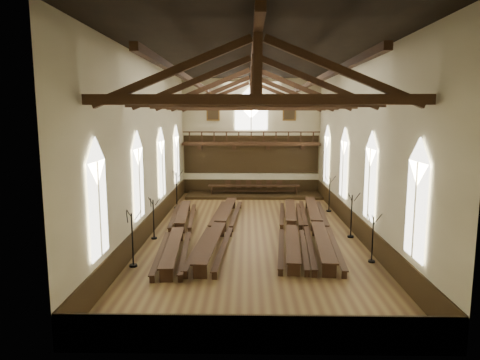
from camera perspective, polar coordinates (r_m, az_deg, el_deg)
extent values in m
plane|color=brown|center=(25.47, 1.70, -7.01)|extent=(26.00, 26.00, 0.00)
plane|color=beige|center=(37.57, 1.48, 5.81)|extent=(12.00, 0.00, 12.00)
plane|color=beige|center=(11.68, 2.63, -0.66)|extent=(12.00, 0.00, 12.00)
plane|color=beige|center=(25.24, -12.03, 4.20)|extent=(0.00, 26.00, 26.00)
plane|color=beige|center=(25.40, 15.46, 4.10)|extent=(0.00, 26.00, 26.00)
plane|color=black|center=(24.72, 1.81, 15.91)|extent=(26.00, 26.00, 0.00)
cube|color=#30210E|center=(38.01, 1.46, -0.84)|extent=(11.90, 0.08, 1.20)
cube|color=#30210E|center=(13.17, 2.48, -19.88)|extent=(11.90, 0.08, 1.20)
cube|color=#30210E|center=(25.93, -11.64, -5.54)|extent=(0.08, 25.90, 1.20)
cube|color=#30210E|center=(26.09, 14.98, -5.57)|extent=(0.08, 25.90, 1.20)
cube|color=white|center=(16.85, -18.36, -3.73)|extent=(0.05, 1.80, 3.60)
cube|color=white|center=(16.57, -18.66, 2.36)|extent=(0.05, 1.80, 1.80)
cylinder|color=beige|center=(16.84, -18.23, -3.73)|extent=(0.08, 0.08, 3.60)
cube|color=white|center=(22.50, -13.36, -0.48)|extent=(0.05, 1.80, 3.60)
cube|color=white|center=(22.29, -13.52, 4.09)|extent=(0.05, 1.80, 1.80)
cylinder|color=beige|center=(22.49, -13.26, -0.48)|extent=(0.08, 0.08, 3.60)
cube|color=white|center=(28.29, -10.38, 1.46)|extent=(0.05, 1.80, 3.60)
cube|color=white|center=(28.13, -10.48, 5.10)|extent=(0.05, 1.80, 1.80)
cylinder|color=beige|center=(28.28, -10.30, 1.46)|extent=(0.08, 0.08, 3.60)
cube|color=white|center=(34.16, -8.42, 2.73)|extent=(0.05, 1.80, 3.60)
cube|color=white|center=(34.02, -8.49, 5.75)|extent=(0.05, 1.80, 1.80)
cylinder|color=beige|center=(34.15, -8.36, 2.73)|extent=(0.08, 0.08, 3.60)
cube|color=white|center=(17.09, 22.41, -3.78)|extent=(0.05, 1.80, 3.60)
cube|color=white|center=(16.82, 22.76, 2.23)|extent=(0.05, 1.80, 1.80)
cylinder|color=beige|center=(17.08, 22.28, -3.78)|extent=(0.08, 0.08, 3.60)
cube|color=white|center=(22.68, 16.92, -0.55)|extent=(0.05, 1.80, 3.60)
cube|color=white|center=(22.47, 17.13, 3.98)|extent=(0.05, 1.80, 1.80)
cylinder|color=beige|center=(22.67, 16.83, -0.55)|extent=(0.08, 0.08, 3.60)
cube|color=white|center=(28.44, 13.63, 1.39)|extent=(0.05, 1.80, 3.60)
cube|color=white|center=(28.27, 13.76, 5.01)|extent=(0.05, 1.80, 1.80)
cylinder|color=beige|center=(28.43, 13.56, 1.39)|extent=(0.08, 0.08, 3.60)
cube|color=white|center=(34.28, 11.46, 2.67)|extent=(0.05, 1.80, 3.60)
cube|color=white|center=(34.14, 11.55, 5.68)|extent=(0.05, 1.80, 1.80)
cylinder|color=beige|center=(34.27, 11.39, 2.67)|extent=(0.08, 0.08, 3.60)
cube|color=white|center=(37.42, 1.50, 8.55)|extent=(2.80, 0.05, 2.40)
cube|color=white|center=(37.44, 1.50, 10.39)|extent=(2.80, 0.05, 2.80)
cylinder|color=beige|center=(37.38, 1.50, 8.55)|extent=(0.10, 0.10, 2.40)
cube|color=#372311|center=(36.96, 1.49, 4.83)|extent=(11.80, 1.20, 0.20)
cube|color=#30210E|center=(37.62, 1.47, 3.44)|extent=(11.80, 0.10, 3.30)
cube|color=#372311|center=(36.36, 1.50, 6.42)|extent=(11.60, 0.12, 0.10)
cube|color=#372311|center=(36.41, 1.50, 5.00)|extent=(11.60, 0.12, 0.10)
cube|color=#372311|center=(37.60, -5.41, 4.48)|extent=(0.35, 0.40, 0.50)
cube|color=#372311|center=(37.39, -0.82, 4.49)|extent=(0.35, 0.40, 0.50)
cube|color=#372311|center=(37.42, 3.79, 4.47)|extent=(0.35, 0.40, 0.50)
cube|color=#372311|center=(37.68, 8.36, 4.43)|extent=(0.35, 0.40, 0.50)
cube|color=brown|center=(37.55, -3.61, 9.00)|extent=(1.15, 0.06, 1.45)
cube|color=black|center=(37.51, -3.61, 9.00)|extent=(0.95, 0.04, 1.25)
cube|color=brown|center=(37.61, 6.59, 8.96)|extent=(1.15, 0.06, 1.45)
cube|color=black|center=(37.57, 6.60, 8.96)|extent=(0.95, 0.04, 1.25)
cube|color=#372311|center=(14.53, 2.35, 10.67)|extent=(11.70, 0.35, 0.35)
cube|color=#372311|center=(14.64, 2.38, 15.77)|extent=(0.30, 0.30, 2.40)
cube|color=#372311|center=(14.81, -9.19, 14.03)|extent=(5.44, 0.26, 2.40)
cube|color=#372311|center=(14.94, 13.82, 13.84)|extent=(5.44, 0.26, 2.40)
cube|color=#372311|center=(19.53, 1.99, 10.17)|extent=(11.70, 0.35, 0.35)
cube|color=#372311|center=(19.61, 2.01, 13.97)|extent=(0.30, 0.30, 2.40)
cube|color=#372311|center=(19.73, -6.60, 12.72)|extent=(5.44, 0.26, 2.40)
cube|color=#372311|center=(19.83, 10.56, 12.61)|extent=(5.44, 0.26, 2.40)
cube|color=#372311|center=(24.53, 1.78, 9.87)|extent=(11.70, 0.35, 0.35)
cube|color=#372311|center=(24.59, 1.80, 12.90)|extent=(0.30, 0.30, 2.40)
cube|color=#372311|center=(24.69, -5.05, 11.93)|extent=(5.44, 0.26, 2.40)
cube|color=#372311|center=(24.77, 8.61, 11.85)|extent=(5.44, 0.26, 2.40)
cube|color=#372311|center=(29.53, 1.64, 9.67)|extent=(11.70, 0.35, 0.35)
cube|color=#372311|center=(29.58, 1.65, 12.19)|extent=(0.30, 0.30, 2.40)
cube|color=#372311|center=(29.66, -4.03, 11.39)|extent=(5.44, 0.26, 2.40)
cube|color=#372311|center=(29.73, 7.32, 11.34)|extent=(5.44, 0.26, 2.40)
cube|color=#372311|center=(34.53, 1.54, 9.53)|extent=(11.70, 0.35, 0.35)
cube|color=#372311|center=(34.57, 1.55, 11.69)|extent=(0.30, 0.30, 2.40)
cube|color=#372311|center=(34.64, -3.31, 11.01)|extent=(5.44, 0.26, 2.40)
cube|color=#372311|center=(34.70, 6.40, 10.97)|extent=(5.44, 0.26, 2.40)
cube|color=#372311|center=(24.77, -6.20, 12.83)|extent=(0.25, 25.70, 0.25)
cube|color=#372311|center=(24.86, 9.76, 12.74)|extent=(0.25, 25.70, 0.25)
cube|color=#372311|center=(24.68, 1.81, 15.22)|extent=(0.30, 25.70, 0.30)
cube|color=#372311|center=(21.14, -9.84, -8.59)|extent=(1.17, 6.57, 0.07)
cube|color=#372311|center=(18.53, -11.54, -12.30)|extent=(0.56, 0.12, 0.63)
cube|color=#372311|center=(24.01, -8.51, -7.31)|extent=(0.56, 0.12, 0.63)
cube|color=#372311|center=(21.27, -9.81, -9.69)|extent=(0.54, 5.78, 0.07)
cube|color=#372311|center=(21.29, -11.39, -9.27)|extent=(0.78, 6.54, 0.06)
cube|color=#372311|center=(18.62, -13.37, -12.69)|extent=(0.21, 0.08, 0.36)
cube|color=#372311|center=(24.15, -9.86, -7.58)|extent=(0.21, 0.08, 0.36)
cube|color=#372311|center=(21.16, -8.24, -9.29)|extent=(0.78, 6.54, 0.06)
cube|color=#372311|center=(18.46, -9.73, -12.76)|extent=(0.21, 0.08, 0.36)
cube|color=#372311|center=(24.05, -7.09, -7.58)|extent=(0.21, 0.08, 0.36)
cube|color=#372311|center=(28.19, -7.05, -4.14)|extent=(1.17, 6.57, 0.07)
cube|color=#372311|center=(25.45, -7.95, -6.38)|extent=(0.56, 0.12, 0.63)
cube|color=#372311|center=(31.11, -6.29, -3.57)|extent=(0.56, 0.12, 0.63)
cube|color=#372311|center=(28.29, -7.03, -4.99)|extent=(0.54, 5.78, 0.07)
cube|color=#372311|center=(28.29, -8.21, -4.68)|extent=(0.78, 6.54, 0.06)
cube|color=#372311|center=(25.49, -9.27, -6.69)|extent=(0.21, 0.08, 0.36)
cube|color=#372311|center=(31.22, -7.34, -3.79)|extent=(0.21, 0.08, 0.36)
cube|color=#372311|center=(28.22, -5.86, -4.67)|extent=(0.78, 6.54, 0.06)
cube|color=#372311|center=(25.40, -6.65, -6.69)|extent=(0.21, 0.08, 0.36)
cube|color=#372311|center=(31.17, -5.20, -3.78)|extent=(0.21, 0.08, 0.36)
cube|color=#372311|center=(21.42, -3.28, -8.09)|extent=(1.13, 7.08, 0.08)
cube|color=#372311|center=(18.54, -4.00, -12.04)|extent=(0.60, 0.12, 0.67)
cube|color=#372311|center=(24.56, -2.72, -6.80)|extent=(0.60, 0.12, 0.67)
cube|color=#372311|center=(21.56, -3.27, -9.27)|extent=(0.46, 6.24, 0.08)
cube|color=#372311|center=(21.59, -4.93, -8.78)|extent=(0.71, 7.06, 0.06)
cube|color=#372311|center=(18.64, -5.95, -12.41)|extent=(0.23, 0.08, 0.39)
cube|color=#372311|center=(24.73, -4.16, -7.04)|extent=(0.23, 0.08, 0.39)
cube|color=#372311|center=(21.43, -1.60, -8.89)|extent=(0.71, 7.06, 0.06)
cube|color=#372311|center=(18.47, -2.04, -12.58)|extent=(0.23, 0.08, 0.39)
cube|color=#372311|center=(24.58, -1.26, -7.12)|extent=(0.23, 0.08, 0.39)
cube|color=#372311|center=(28.57, -2.19, -3.80)|extent=(1.13, 7.08, 0.08)
cube|color=#372311|center=(25.58, -2.57, -6.17)|extent=(0.60, 0.12, 0.67)
cube|color=#372311|center=(31.74, -1.87, -3.23)|extent=(0.60, 0.12, 0.67)
cube|color=#372311|center=(28.67, -2.18, -4.71)|extent=(0.46, 6.24, 0.08)
cube|color=#372311|center=(28.71, -3.43, -4.35)|extent=(0.71, 7.06, 0.06)
cube|color=#372311|center=(25.65, -3.97, -6.46)|extent=(0.23, 0.08, 0.39)
cube|color=#372311|center=(31.90, -2.99, -3.44)|extent=(0.23, 0.08, 0.39)
cube|color=#372311|center=(28.57, -0.94, -4.40)|extent=(0.71, 7.06, 0.06)
cube|color=#372311|center=(25.50, -1.18, -6.54)|extent=(0.23, 0.08, 0.39)
cube|color=#372311|center=(31.76, -0.75, -3.48)|extent=(0.23, 0.08, 0.39)
cube|color=#372311|center=(21.61, 7.95, -8.19)|extent=(1.19, 6.45, 0.07)
cube|color=#372311|center=(19.00, 8.99, -11.70)|extent=(0.55, 0.12, 0.61)
cube|color=#372311|center=(24.46, 7.11, -7.00)|extent=(0.55, 0.12, 0.61)
cube|color=#372311|center=(21.73, 7.92, -9.25)|extent=(0.56, 5.67, 0.07)
cube|color=#372311|center=(21.67, 6.41, -8.84)|extent=(0.81, 6.41, 0.05)
cube|color=#372311|center=(18.98, 7.25, -12.10)|extent=(0.21, 0.08, 0.36)
cube|color=#372311|center=(24.53, 5.75, -7.24)|extent=(0.21, 0.08, 0.36)
cube|color=#372311|center=(21.72, 9.45, -8.87)|extent=(0.81, 6.41, 0.05)
cube|color=#372311|center=(19.05, 10.75, -12.11)|extent=(0.21, 0.08, 0.36)
cube|color=#372311|center=(24.55, 8.43, -7.28)|extent=(0.21, 0.08, 0.36)
cube|color=#372311|center=(28.73, 6.17, -3.91)|extent=(1.19, 6.45, 0.07)
cube|color=#372311|center=(26.02, 6.73, -6.03)|extent=(0.55, 0.12, 0.61)
cube|color=#372311|center=(31.61, 5.69, -3.37)|extent=(0.55, 0.12, 0.61)
cube|color=#372311|center=(28.82, 6.15, -4.73)|extent=(0.56, 5.67, 0.07)
cube|color=#372311|center=(28.79, 5.02, -4.41)|extent=(0.81, 6.41, 0.05)
cube|color=#372311|center=(26.00, 5.47, -6.31)|extent=(0.21, 0.08, 0.36)
cube|color=#372311|center=(31.69, 4.65, -3.57)|extent=(0.21, 0.08, 0.36)
cube|color=#372311|center=(28.80, 7.29, -4.44)|extent=(0.81, 6.41, 0.05)
cube|color=#372311|center=(26.02, 7.99, -6.35)|extent=(0.21, 0.08, 0.36)
cube|color=#372311|center=(31.69, 6.71, -3.60)|extent=(0.21, 0.08, 0.36)
cube|color=#372311|center=(21.97, 11.86, -7.82)|extent=(1.31, 7.14, 0.08)
cube|color=#372311|center=(19.12, 13.65, -11.62)|extent=(0.61, 0.13, 0.68)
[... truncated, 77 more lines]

